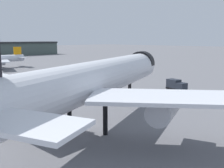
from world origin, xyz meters
The scene contains 4 objects.
ground centered at (0.00, 0.00, 0.00)m, with size 900.00×900.00×0.00m, color slate.
airliner_near_gate centered at (0.08, -1.76, 7.28)m, with size 54.81×48.78×16.52m.
service_truck_front centered at (34.37, 4.08, 1.59)m, with size 3.41×5.83×3.00m.
traffic_cone_wingtip centered at (2.92, 31.97, 0.35)m, with size 0.57×0.57×0.71m, color #F2600C.
Camera 1 is at (-25.85, -30.86, 13.53)m, focal length 41.91 mm.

